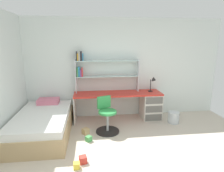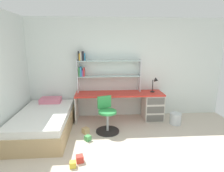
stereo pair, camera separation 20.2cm
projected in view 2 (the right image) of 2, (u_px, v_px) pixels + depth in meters
The scene contains 11 objects.
room_shell at pixel (57, 80), 3.40m from camera, with size 5.61×6.59×2.57m.
desk at pixel (142, 104), 4.87m from camera, with size 2.21×0.58×0.71m.
bookshelf_hutch at pixel (101, 69), 4.77m from camera, with size 1.61×0.22×1.03m.
desk_lamp at pixel (156, 83), 4.78m from camera, with size 0.20×0.17×0.38m.
swivel_chair at pixel (107, 118), 4.19m from camera, with size 0.52×0.52×0.79m.
bed_platform at pixel (44, 122), 4.13m from camera, with size 1.13×1.90×0.60m.
waste_bin at pixel (175, 119), 4.61m from camera, with size 0.27×0.27×0.27m, color silver.
toy_block_green_0 at pixel (88, 138), 3.84m from camera, with size 0.11×0.11×0.11m, color #479E51.
toy_block_red_1 at pixel (80, 159), 3.15m from camera, with size 0.12×0.12×0.12m, color red.
toy_block_natural_2 at pixel (86, 131), 4.15m from camera, with size 0.13×0.13×0.13m, color tan.
toy_block_yellow_3 at pixel (73, 164), 3.02m from camera, with size 0.10×0.10×0.10m, color gold.
Camera 2 is at (-0.50, -2.10, 1.94)m, focal length 30.32 mm.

